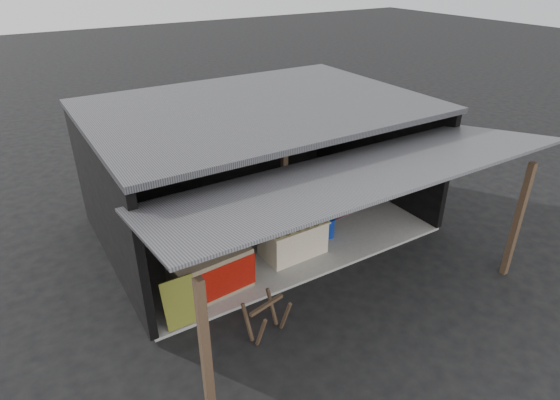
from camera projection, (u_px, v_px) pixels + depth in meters
ground at (321, 277)px, 9.61m from camera, size 80.00×80.00×0.00m
concrete_slab at (261, 223)px, 11.48m from camera, size 7.00×5.00×0.06m
shophouse at (252, 139)px, 10.75m from camera, size 7.40×7.29×3.02m
banana_table at (293, 238)px, 10.10m from camera, size 1.42×0.90×0.76m
banana_pile at (293, 220)px, 9.89m from camera, size 1.30×0.80×0.15m
white_crate at (272, 216)px, 10.72m from camera, size 0.91×0.64×0.99m
neighbor_stall at (211, 271)px, 8.88m from camera, size 1.59×0.82×1.59m
green_signboard at (180, 302)px, 8.12m from camera, size 0.61×0.27×0.89m
sawhorse at (267, 315)px, 7.94m from camera, size 0.74×0.73×0.69m
water_barrel at (328, 228)px, 10.78m from camera, size 0.30×0.30×0.45m
plastic_chair at (327, 183)px, 12.13m from camera, size 0.53×0.53×0.95m
magenta_rug at (332, 208)px, 12.07m from camera, size 1.61×1.18×0.01m
picture_frames at (209, 123)px, 12.32m from camera, size 1.62×0.04×0.46m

